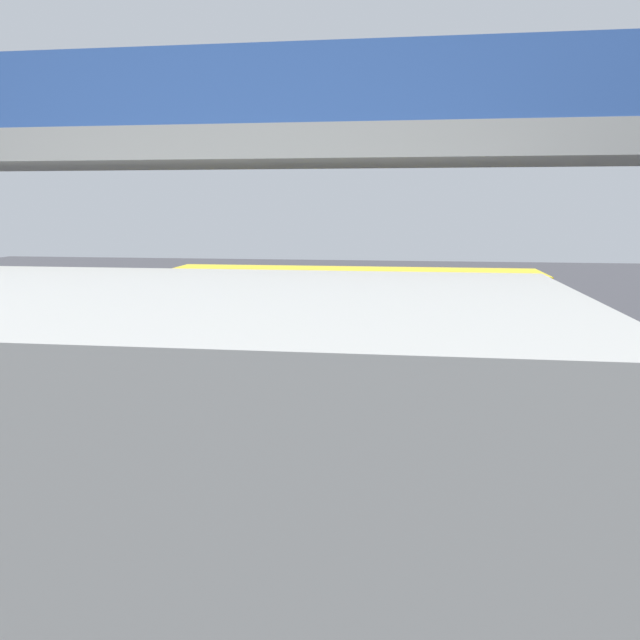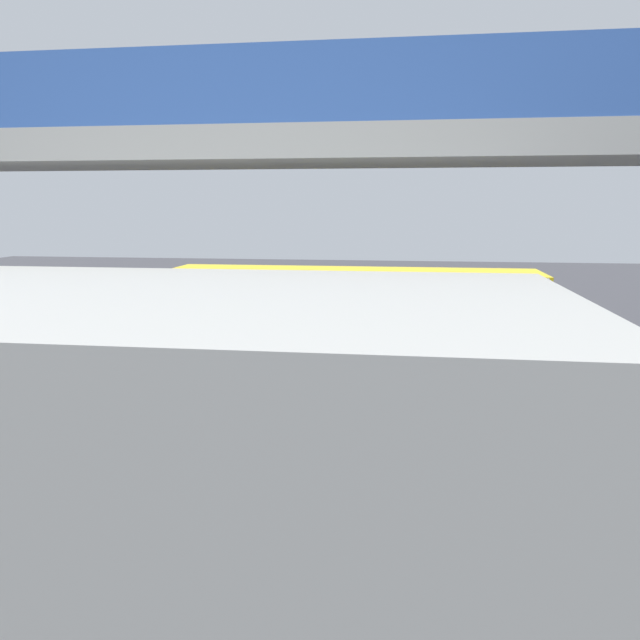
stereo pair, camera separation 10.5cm
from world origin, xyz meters
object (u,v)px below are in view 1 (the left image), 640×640
bicycle_black (11,370)px  traffic_sign (204,291)px  pedestrian (288,374)px  bicycle_green (35,358)px  city_bus (351,310)px  parked_van (563,367)px

bicycle_black → traffic_sign: (-3.71, -6.75, 1.52)m
bicycle_black → pedestrian: 8.55m
bicycle_green → pedestrian: 9.00m
city_bus → bicycle_green: 10.11m
bicycle_green → bicycle_black: bearing=96.2°
parked_van → pedestrian: (6.84, 0.48, -0.30)m
pedestrian → city_bus: bearing=-107.1°
bicycle_green → traffic_sign: size_ratio=0.63×
city_bus → bicycle_black: size_ratio=6.52×
parked_van → traffic_sign: traffic_sign is taller
city_bus → bicycle_black: 10.27m
parked_van → bicycle_green: parked_van is taller
parked_van → bicycle_green: bearing=-7.7°
city_bus → parked_van: city_bus is taller
parked_van → bicycle_black: bearing=-2.5°
pedestrian → traffic_sign: size_ratio=0.64×
bicycle_black → traffic_sign: size_ratio=0.63×
parked_van → pedestrian: parked_van is taller
parked_van → traffic_sign: size_ratio=1.71×
city_bus → bicycle_green: (9.88, 1.54, -1.51)m
city_bus → pedestrian: bearing=72.9°
city_bus → bicycle_green: size_ratio=6.52×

